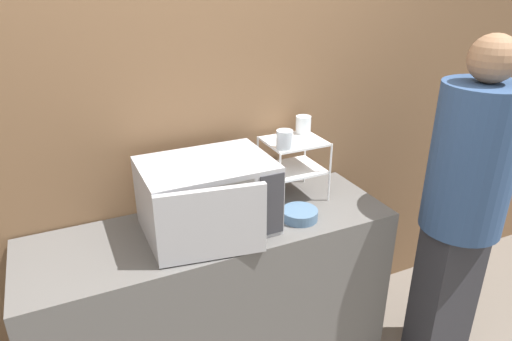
# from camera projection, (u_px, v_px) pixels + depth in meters

# --- Properties ---
(wall_back) EXTENTS (8.00, 0.06, 2.60)m
(wall_back) POSITION_uv_depth(u_px,v_px,m) (188.00, 131.00, 2.25)
(wall_back) COLOR brown
(wall_back) RESTS_ON ground_plane
(counter) EXTENTS (1.74, 0.55, 0.93)m
(counter) POSITION_uv_depth(u_px,v_px,m) (217.00, 305.00, 2.32)
(counter) COLOR #595654
(counter) RESTS_ON ground_plane
(microwave) EXTENTS (0.58, 0.51, 0.33)m
(microwave) POSITION_uv_depth(u_px,v_px,m) (208.00, 197.00, 2.05)
(microwave) COLOR #ADADB2
(microwave) RESTS_ON counter
(dish_rack) EXTENTS (0.30, 0.26, 0.31)m
(dish_rack) POSITION_uv_depth(u_px,v_px,m) (294.00, 156.00, 2.33)
(dish_rack) COLOR white
(dish_rack) RESTS_ON counter
(glass_front_left) EXTENTS (0.08, 0.08, 0.09)m
(glass_front_left) POSITION_uv_depth(u_px,v_px,m) (285.00, 140.00, 2.17)
(glass_front_left) COLOR silver
(glass_front_left) RESTS_ON dish_rack
(glass_back_right) EXTENTS (0.08, 0.08, 0.09)m
(glass_back_right) POSITION_uv_depth(u_px,v_px,m) (303.00, 125.00, 2.38)
(glass_back_right) COLOR silver
(glass_back_right) RESTS_ON dish_rack
(bowl) EXTENTS (0.17, 0.17, 0.05)m
(bowl) POSITION_uv_depth(u_px,v_px,m) (300.00, 215.00, 2.19)
(bowl) COLOR slate
(bowl) RESTS_ON counter
(person) EXTENTS (0.40, 0.40, 1.78)m
(person) POSITION_uv_depth(u_px,v_px,m) (465.00, 196.00, 2.27)
(person) COLOR #2D2D33
(person) RESTS_ON ground_plane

